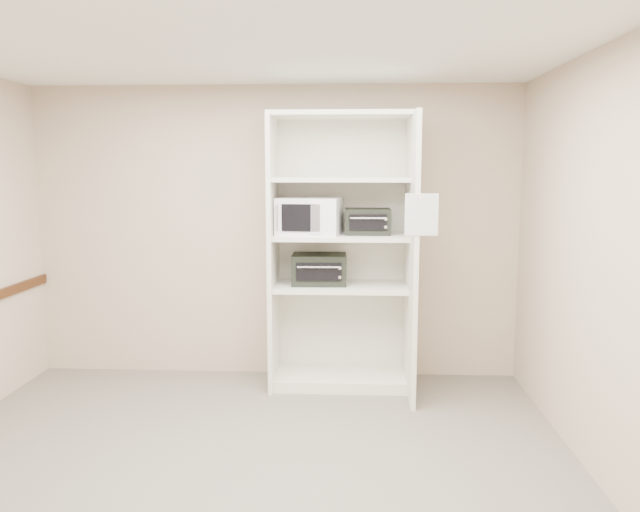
{
  "coord_description": "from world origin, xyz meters",
  "views": [
    {
      "loc": [
        0.71,
        -3.76,
        1.94
      ],
      "look_at": [
        0.45,
        1.34,
        1.23
      ],
      "focal_mm": 35.0,
      "sensor_mm": 36.0,
      "label": 1
    }
  ],
  "objects_px": {
    "microwave": "(309,216)",
    "toaster_oven_upper": "(368,221)",
    "shelving_unit": "(346,261)",
    "toaster_oven_lower": "(319,269)"
  },
  "relations": [
    {
      "from": "toaster_oven_lower",
      "to": "shelving_unit",
      "type": "bearing_deg",
      "value": -7.39
    },
    {
      "from": "microwave",
      "to": "toaster_oven_upper",
      "type": "distance_m",
      "value": 0.51
    },
    {
      "from": "shelving_unit",
      "to": "toaster_oven_upper",
      "type": "distance_m",
      "value": 0.4
    },
    {
      "from": "microwave",
      "to": "toaster_oven_upper",
      "type": "xyz_separation_m",
      "value": [
        0.51,
        0.03,
        -0.05
      ]
    },
    {
      "from": "toaster_oven_upper",
      "to": "toaster_oven_lower",
      "type": "bearing_deg",
      "value": 177.74
    },
    {
      "from": "shelving_unit",
      "to": "microwave",
      "type": "distance_m",
      "value": 0.51
    },
    {
      "from": "shelving_unit",
      "to": "toaster_oven_upper",
      "type": "relative_size",
      "value": 6.16
    },
    {
      "from": "toaster_oven_lower",
      "to": "toaster_oven_upper",
      "type": "bearing_deg",
      "value": -3.6
    },
    {
      "from": "shelving_unit",
      "to": "microwave",
      "type": "relative_size",
      "value": 4.5
    },
    {
      "from": "microwave",
      "to": "toaster_oven_upper",
      "type": "height_order",
      "value": "microwave"
    }
  ]
}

